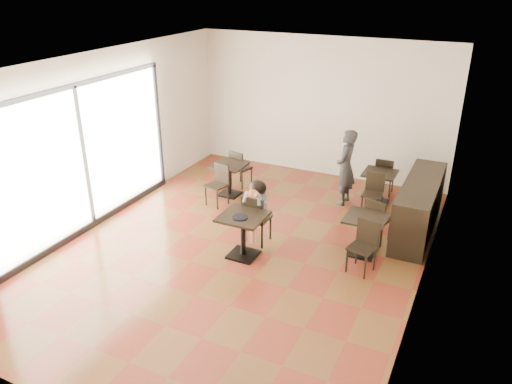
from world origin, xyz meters
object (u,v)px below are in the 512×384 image
Objects in this scene: cafe_table_mid at (364,236)px; chair_back_b at (372,195)px; child_chair at (257,218)px; cafe_table_left at (229,180)px; child at (257,212)px; adult_patron at (346,168)px; child_table at (243,236)px; chair_left_a at (241,168)px; chair_left_b at (217,186)px; cafe_table_back at (378,188)px; chair_mid_b at (362,248)px; chair_mid_a at (378,220)px; chair_back_a at (385,176)px.

cafe_table_mid is 1.63m from chair_back_b.
child_chair is 1.32× the size of cafe_table_left.
adult_patron is (0.93, 2.26, 0.21)m from child.
chair_left_a reaches higher than child_table.
child reaches higher than chair_left_a.
cafe_table_left is at bearing -74.42° from adult_patron.
chair_left_b is at bearing -36.00° from child_chair.
cafe_table_left is (-1.42, 1.58, -0.11)m from child_chair.
cafe_table_back is at bearing 58.33° from child.
chair_left_b reaches higher than chair_back_b.
chair_back_b is (-0.35, 2.16, -0.01)m from chair_mid_b.
chair_mid_a is at bearing -10.69° from cafe_table_left.
child_chair reaches higher than chair_left_a.
cafe_table_left is 0.55m from chair_left_a.
chair_mid_a is at bearing 37.11° from adult_patron.
chair_left_b is (0.00, -1.10, 0.00)m from chair_left_a.
cafe_table_back is 3.37m from chair_left_b.
child_chair is at bearing 0.00° from child.
chair_mid_b is at bearing -79.61° from cafe_table_mid.
chair_left_b is 3.16m from chair_back_b.
chair_left_a is at bearing 123.71° from child.
cafe_table_back is at bearing 89.61° from chair_back_a.
chair_back_b is (3.00, 0.42, 0.06)m from cafe_table_left.
chair_mid_b is 3.28m from chair_back_a.
child_table is 0.91× the size of chair_mid_a.
chair_left_b is at bearing -162.43° from chair_back_b.
child is at bearing -23.20° from chair_left_b.
cafe_table_left is at bearing 160.01° from cafe_table_mid.
cafe_table_mid is 0.56m from chair_mid_b.
chair_left_b is at bearing 34.23° from chair_back_a.
cafe_table_mid is at bearing 113.44° from chair_mid_b.
chair_mid_a reaches higher than cafe_table_mid.
chair_left_a is at bearing 117.94° from child_table.
cafe_table_mid is 2.72m from chair_back_a.
chair_left_a is (-3.35, 1.18, -0.00)m from chair_mid_a.
child is (0.00, 0.00, 0.12)m from child_chair.
adult_patron reaches higher than child_chair.
cafe_table_mid is at bearing 92.66° from chair_mid_a.
child_chair is 1.31× the size of cafe_table_mid.
cafe_table_left is 0.85× the size of chair_back_a.
chair_mid_a reaches higher than chair_back_b.
chair_back_b is at bearing 89.61° from chair_back_a.
chair_left_a is at bearing -56.29° from child_chair.
chair_left_b is (-1.42, 1.03, -0.04)m from child_chair.
chair_back_b is (3.00, -0.13, -0.01)m from chair_left_a.
child_chair is (-0.00, 0.55, 0.08)m from child_table.
child_table is 0.91× the size of chair_mid_b.
chair_left_b is (-1.42, 1.03, -0.16)m from child.
child is 0.74× the size of adult_patron.
chair_left_a is at bearing 17.57° from chair_back_a.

